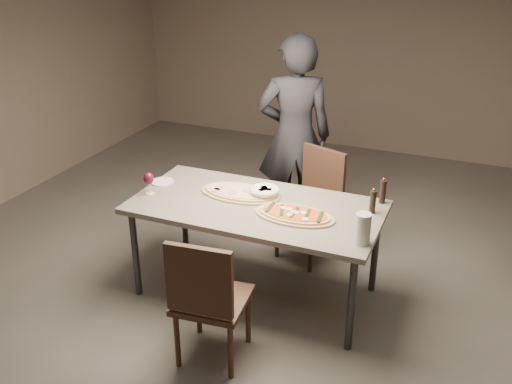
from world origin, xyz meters
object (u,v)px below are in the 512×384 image
at_px(chair_far, 315,198).
at_px(chair_near, 207,296).
at_px(dining_table, 256,212).
at_px(pepper_mill_left, 383,191).
at_px(diner, 294,137).
at_px(zucchini_pizza, 295,215).
at_px(bread_basket, 265,192).
at_px(carafe, 363,229).
at_px(ham_pizza, 240,193).

bearing_deg(chair_far, chair_near, 103.18).
xyz_separation_m(dining_table, pepper_mill_left, (0.83, 0.38, 0.15)).
bearing_deg(chair_far, diner, -28.88).
xyz_separation_m(zucchini_pizza, chair_far, (-0.10, 0.82, -0.25)).
distance_m(bread_basket, pepper_mill_left, 0.86).
xyz_separation_m(dining_table, chair_far, (0.22, 0.75, -0.17)).
xyz_separation_m(bread_basket, diner, (-0.11, 0.97, 0.10)).
bearing_deg(dining_table, diner, 95.00).
bearing_deg(carafe, diner, 124.17).
height_order(bread_basket, carafe, carafe).
distance_m(zucchini_pizza, ham_pizza, 0.53).
distance_m(bread_basket, carafe, 0.91).
distance_m(chair_near, chair_far, 1.60).
bearing_deg(zucchini_pizza, diner, 133.72).
bearing_deg(diner, ham_pizza, 61.87).
relative_size(pepper_mill_left, chair_near, 0.21).
relative_size(zucchini_pizza, bread_basket, 2.62).
xyz_separation_m(dining_table, chair_near, (0.03, -0.84, -0.18)).
bearing_deg(zucchini_pizza, bread_basket, 169.90).
height_order(pepper_mill_left, carafe, carafe).
bearing_deg(ham_pizza, bread_basket, -7.59).
bearing_deg(carafe, ham_pizza, 159.90).
distance_m(dining_table, diner, 1.13).
height_order(dining_table, carafe, carafe).
height_order(bread_basket, pepper_mill_left, pepper_mill_left).
relative_size(ham_pizza, pepper_mill_left, 3.16).
height_order(ham_pizza, diner, diner).
bearing_deg(ham_pizza, chair_far, 43.54).
xyz_separation_m(chair_near, chair_far, (0.19, 1.59, 0.00)).
height_order(bread_basket, chair_far, chair_far).
distance_m(dining_table, ham_pizza, 0.22).
relative_size(zucchini_pizza, carafe, 2.77).
bearing_deg(chair_far, pepper_mill_left, 168.94).
distance_m(carafe, chair_far, 1.22).
bearing_deg(zucchini_pizza, pepper_mill_left, 66.02).
height_order(carafe, chair_near, carafe).
xyz_separation_m(chair_near, diner, (-0.12, 1.95, 0.38)).
height_order(pepper_mill_left, chair_near, pepper_mill_left).
distance_m(pepper_mill_left, diner, 1.18).
relative_size(bread_basket, pepper_mill_left, 1.11).
bearing_deg(carafe, zucchini_pizza, 160.52).
xyz_separation_m(pepper_mill_left, carafe, (0.00, -0.64, 0.01)).
bearing_deg(diner, chair_near, 70.11).
bearing_deg(dining_table, zucchini_pizza, -13.18).
height_order(zucchini_pizza, bread_basket, bread_basket).
height_order(dining_table, bread_basket, bread_basket).
height_order(zucchini_pizza, chair_far, chair_far).
bearing_deg(carafe, bread_basket, 154.42).
distance_m(bread_basket, chair_near, 1.02).
xyz_separation_m(ham_pizza, bread_basket, (0.19, 0.02, 0.03)).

